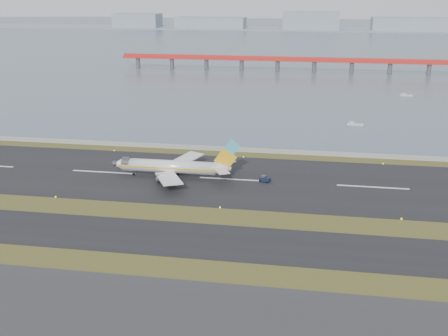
# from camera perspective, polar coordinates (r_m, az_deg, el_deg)

# --- Properties ---
(ground) EXTENTS (1000.00, 1000.00, 0.00)m
(ground) POSITION_cam_1_polar(r_m,az_deg,el_deg) (137.53, -0.95, -5.27)
(ground) COLOR #394217
(ground) RESTS_ON ground
(taxiway_strip) EXTENTS (1000.00, 18.00, 0.10)m
(taxiway_strip) POSITION_cam_1_polar(r_m,az_deg,el_deg) (126.79, -1.95, -7.37)
(taxiway_strip) COLOR black
(taxiway_strip) RESTS_ON ground
(runway_strip) EXTENTS (1000.00, 45.00, 0.10)m
(runway_strip) POSITION_cam_1_polar(r_m,az_deg,el_deg) (165.08, 0.94, -1.17)
(runway_strip) COLOR black
(runway_strip) RESTS_ON ground
(seawall) EXTENTS (1000.00, 2.50, 1.00)m
(seawall) POSITION_cam_1_polar(r_m,az_deg,el_deg) (193.25, 2.29, 1.86)
(seawall) COLOR gray
(seawall) RESTS_ON ground
(bay_water) EXTENTS (1400.00, 800.00, 1.30)m
(bay_water) POSITION_cam_1_polar(r_m,az_deg,el_deg) (587.06, 7.46, 12.65)
(bay_water) COLOR #4B596C
(bay_water) RESTS_ON ground
(red_pier) EXTENTS (260.00, 5.00, 10.20)m
(red_pier) POSITION_cam_1_polar(r_m,az_deg,el_deg) (377.04, 9.18, 10.70)
(red_pier) COLOR red
(red_pier) RESTS_ON ground
(far_shoreline) EXTENTS (1400.00, 80.00, 60.50)m
(far_shoreline) POSITION_cam_1_polar(r_m,az_deg,el_deg) (745.69, 9.11, 14.18)
(far_shoreline) COLOR #8996A2
(far_shoreline) RESTS_ON ground
(airliner) EXTENTS (38.52, 32.89, 12.80)m
(airliner) POSITION_cam_1_polar(r_m,az_deg,el_deg) (166.10, -5.13, 0.12)
(airliner) COLOR white
(airliner) RESTS_ON ground
(pushback_tug) EXTENTS (3.46, 2.78, 1.94)m
(pushback_tug) POSITION_cam_1_polar(r_m,az_deg,el_deg) (163.12, 4.15, -1.13)
(pushback_tug) COLOR black
(pushback_tug) RESTS_ON ground
(workboat_near) EXTENTS (6.79, 2.94, 1.60)m
(workboat_near) POSITION_cam_1_polar(r_m,az_deg,el_deg) (235.34, 13.15, 4.36)
(workboat_near) COLOR #B9B9BD
(workboat_near) RESTS_ON ground
(workboat_far) EXTENTS (6.45, 2.21, 1.55)m
(workboat_far) POSITION_cam_1_polar(r_m,az_deg,el_deg) (305.75, 17.98, 7.06)
(workboat_far) COLOR #B9B9BD
(workboat_far) RESTS_ON ground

